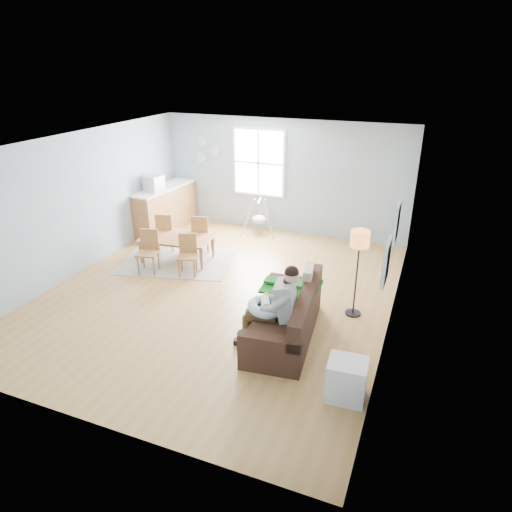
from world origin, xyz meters
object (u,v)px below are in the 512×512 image
at_px(storage_cube, 346,380).
at_px(chair_nw, 166,230).
at_px(father, 276,304).
at_px(floor_lamp, 359,246).
at_px(monitor, 153,183).
at_px(counter, 165,208).
at_px(dining_table, 177,249).
at_px(toddler, 286,290).
at_px(baby_swing, 259,219).
at_px(chair_ne, 201,231).
at_px(chair_se, 188,252).
at_px(chair_sw, 149,249).
at_px(sofa, 288,320).

xyz_separation_m(storage_cube, chair_nw, (-4.67, 3.31, 0.21)).
distance_m(father, floor_lamp, 1.71).
bearing_deg(monitor, counter, 87.92).
bearing_deg(chair_nw, dining_table, -39.55).
distance_m(storage_cube, chair_nw, 5.73).
xyz_separation_m(toddler, monitor, (-4.20, 2.84, 0.58)).
distance_m(floor_lamp, baby_swing, 4.20).
relative_size(chair_nw, counter, 0.43).
relative_size(storage_cube, chair_ne, 0.63).
xyz_separation_m(toddler, counter, (-4.19, 3.21, -0.14)).
distance_m(toddler, baby_swing, 4.29).
height_order(storage_cube, chair_ne, chair_ne).
relative_size(chair_nw, baby_swing, 0.87).
distance_m(dining_table, monitor, 2.01).
bearing_deg(toddler, chair_se, 153.49).
bearing_deg(chair_sw, chair_ne, 68.17).
bearing_deg(chair_nw, chair_ne, 14.37).
bearing_deg(baby_swing, chair_sw, -114.37).
distance_m(father, chair_nw, 4.32).
bearing_deg(chair_ne, sofa, -41.48).
height_order(sofa, monitor, monitor).
xyz_separation_m(sofa, monitor, (-4.30, 3.03, 0.98)).
height_order(father, monitor, monitor).
xyz_separation_m(floor_lamp, dining_table, (-3.86, 0.80, -0.98)).
distance_m(monitor, baby_swing, 2.62).
bearing_deg(chair_se, floor_lamp, -6.14).
xyz_separation_m(storage_cube, baby_swing, (-3.14, 5.04, 0.11)).
height_order(toddler, chair_sw, toddler).
distance_m(dining_table, chair_ne, 0.71).
distance_m(storage_cube, chair_ne, 5.25).
xyz_separation_m(chair_nw, counter, (-0.72, 1.13, 0.07)).
relative_size(sofa, chair_sw, 2.44).
height_order(dining_table, chair_se, chair_se).
distance_m(dining_table, counter, 2.02).
bearing_deg(chair_nw, floor_lamp, -15.68).
xyz_separation_m(floor_lamp, counter, (-5.11, 2.36, -0.69)).
distance_m(toddler, monitor, 5.11).
distance_m(floor_lamp, chair_se, 3.46).
bearing_deg(baby_swing, chair_se, -100.75).
relative_size(storage_cube, chair_nw, 0.62).
bearing_deg(baby_swing, chair_nw, -131.55).
xyz_separation_m(sofa, chair_se, (-2.52, 1.40, 0.16)).
bearing_deg(father, toddler, 90.36).
bearing_deg(baby_swing, counter, -165.10).
bearing_deg(counter, chair_ne, -31.94).
relative_size(dining_table, chair_nw, 1.72).
height_order(storage_cube, dining_table, storage_cube).
height_order(toddler, dining_table, toddler).
relative_size(sofa, baby_swing, 2.12).
height_order(chair_ne, counter, counter).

